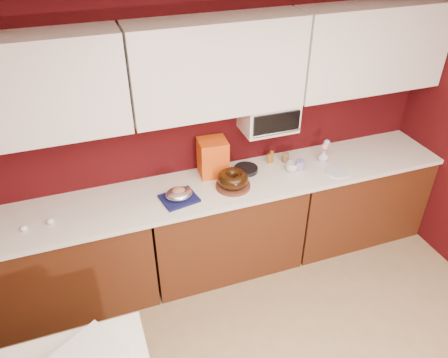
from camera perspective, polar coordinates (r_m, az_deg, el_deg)
The scene contains 29 objects.
wall_back at distance 3.69m, azimuth -1.64°, elevation 6.42°, with size 4.00×0.02×2.50m, color #3D080A.
base_cabinet_left at distance 3.79m, azimuth -19.70°, elevation -10.35°, with size 1.31×0.58×0.86m, color #4B220F.
base_cabinet_center at distance 3.91m, azimuth -0.01°, elevation -6.34°, with size 1.31×0.58×0.86m, color #4B220F.
base_cabinet_right at distance 4.44m, azimuth 16.44°, elevation -2.34°, with size 1.31×0.58×0.86m, color #4B220F.
countertop at distance 3.63m, azimuth -0.01°, elevation -0.90°, with size 4.00×0.62×0.04m, color white.
upper_cabinet_left at distance 3.17m, azimuth -24.75°, elevation 10.45°, with size 1.31×0.33×0.70m, color white.
upper_cabinet_center at distance 3.31m, azimuth -0.88°, elevation 14.43°, with size 1.31×0.33×0.70m, color white.
upper_cabinet_right at distance 3.92m, azimuth 18.64°, elevation 15.88°, with size 1.31×0.33×0.70m, color white.
toaster_oven at distance 3.67m, azimuth 5.82°, elevation 8.23°, with size 0.45×0.30×0.25m, color white.
toaster_oven_door at distance 3.54m, azimuth 6.90°, elevation 7.16°, with size 0.40×0.02×0.18m, color black.
toaster_oven_handle at distance 3.56m, azimuth 6.92°, elevation 5.98°, with size 0.02×0.02×0.42m, color silver.
cake_base at distance 3.58m, azimuth 1.18°, elevation -0.87°, with size 0.29×0.29×0.03m, color #5E2D1C.
bundt_cake at distance 3.54m, azimuth 1.19°, elevation 0.02°, with size 0.25×0.25×0.10m, color black.
navy_towel at distance 3.45m, azimuth -5.88°, elevation -2.54°, with size 0.27×0.23×0.02m, color #121446.
foil_ham_nest at distance 3.43m, azimuth -5.92°, elevation -1.94°, with size 0.21×0.18×0.08m, color white.
roasted_ham at distance 3.41m, azimuth -5.95°, elevation -1.60°, with size 0.11×0.09×0.07m, color #A16B4A.
pandoro_box at distance 3.67m, azimuth -1.47°, elevation 2.87°, with size 0.23×0.21×0.32m, color red.
dark_pan at distance 3.78m, azimuth 2.88°, elevation 1.27°, with size 0.21×0.21×0.04m, color black.
coffee_mug at distance 3.80m, azimuth 8.86°, elevation 1.66°, with size 0.09×0.09×0.10m, color silver.
blue_jar at distance 3.84m, azimuth 9.88°, elevation 1.81°, with size 0.08×0.08×0.09m, color navy.
flower_vase at distance 4.00m, azimuth 12.86°, elevation 3.04°, with size 0.08×0.08×0.12m, color silver.
flower_pink at distance 3.95m, azimuth 13.02°, elevation 4.16°, with size 0.06×0.06×0.06m, color pink.
flower_blue at distance 3.97m, azimuth 13.29°, elevation 4.64°, with size 0.06×0.06×0.06m, color #8EA9E4.
china_plate at distance 3.89m, azimuth 14.52°, elevation 0.95°, with size 0.21×0.21×0.01m, color white.
amber_bottle at distance 3.89m, azimuth 5.93°, elevation 2.66°, with size 0.03×0.03×0.09m, color #8E5819.
paper_cup at distance 3.94m, azimuth 8.03°, elevation 2.82°, with size 0.06×0.06×0.09m, color brown.
egg_left at distance 3.45m, azimuth -24.68°, elevation -5.88°, with size 0.05×0.04×0.04m, color white.
egg_right at distance 3.44m, azimuth -21.73°, elevation -5.15°, with size 0.06×0.04×0.04m, color silver.
amber_bottle_tall at distance 3.90m, azimuth 6.23°, elevation 2.89°, with size 0.03×0.03×0.12m, color brown.
Camera 1 is at (-1.00, -0.87, 2.95)m, focal length 35.00 mm.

